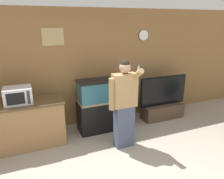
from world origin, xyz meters
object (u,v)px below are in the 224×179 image
(microwave, at_px, (18,95))
(person_standing, at_px, (124,103))
(aquarium_on_stand, at_px, (105,104))
(tv_on_stand, at_px, (162,106))
(counter_island, at_px, (21,125))

(microwave, distance_m, person_standing, 1.93)
(aquarium_on_stand, bearing_deg, tv_on_stand, -0.60)
(microwave, xyz_separation_m, tv_on_stand, (3.22, 0.07, -0.73))
(aquarium_on_stand, bearing_deg, counter_island, -177.22)
(microwave, distance_m, aquarium_on_stand, 1.77)
(microwave, relative_size, person_standing, 0.29)
(aquarium_on_stand, xyz_separation_m, person_standing, (0.08, -0.81, 0.31))
(counter_island, xyz_separation_m, person_standing, (1.81, -0.72, 0.43))
(aquarium_on_stand, height_order, tv_on_stand, aquarium_on_stand)
(microwave, height_order, person_standing, person_standing)
(person_standing, bearing_deg, counter_island, 158.22)
(tv_on_stand, bearing_deg, person_standing, -151.19)
(microwave, bearing_deg, tv_on_stand, 1.30)
(aquarium_on_stand, relative_size, person_standing, 0.70)
(tv_on_stand, bearing_deg, aquarium_on_stand, 179.40)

